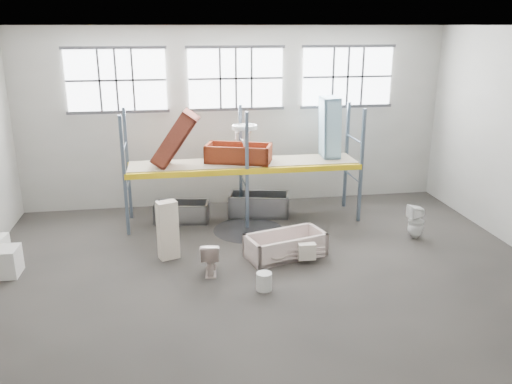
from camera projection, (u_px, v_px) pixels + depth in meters
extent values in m
cube|color=#423D38|center=(268.00, 280.00, 10.91)|extent=(12.00, 10.00, 0.10)
cube|color=silver|center=(270.00, 22.00, 9.36)|extent=(12.00, 10.00, 0.10)
cube|color=#9E9C93|center=(236.00, 118.00, 14.88)|extent=(12.00, 0.10, 5.00)
cube|color=#A19F95|center=(359.00, 281.00, 5.39)|extent=(12.00, 0.10, 5.00)
cube|color=white|center=(116.00, 80.00, 13.95)|extent=(2.60, 0.04, 1.60)
cube|color=white|center=(236.00, 78.00, 14.44)|extent=(2.60, 0.04, 1.60)
cube|color=white|center=(347.00, 77.00, 14.94)|extent=(2.60, 0.04, 1.60)
cube|color=slate|center=(124.00, 177.00, 12.70)|extent=(0.08, 0.08, 3.00)
cube|color=slate|center=(128.00, 164.00, 13.83)|extent=(0.08, 0.08, 3.00)
cube|color=slate|center=(247.00, 171.00, 13.16)|extent=(0.08, 0.08, 3.00)
cube|color=slate|center=(241.00, 160.00, 14.29)|extent=(0.08, 0.08, 3.00)
cube|color=slate|center=(361.00, 166.00, 13.63)|extent=(0.08, 0.08, 3.00)
cube|color=slate|center=(346.00, 156.00, 14.75)|extent=(0.08, 0.08, 3.00)
cube|color=yellow|center=(247.00, 171.00, 13.16)|extent=(6.00, 0.10, 0.14)
cube|color=yellow|center=(241.00, 160.00, 14.29)|extent=(6.00, 0.10, 0.14)
cube|color=gray|center=(244.00, 162.00, 13.70)|extent=(5.90, 1.10, 0.03)
cylinder|color=black|center=(248.00, 230.00, 13.43)|extent=(1.80, 1.80, 0.00)
cube|color=beige|center=(307.00, 251.00, 11.48)|extent=(0.38, 0.19, 0.36)
imported|color=beige|center=(277.00, 257.00, 11.49)|extent=(0.62, 0.62, 0.16)
imported|color=beige|center=(210.00, 257.00, 11.03)|extent=(0.46, 0.73, 0.71)
cube|color=beige|center=(168.00, 230.00, 11.64)|extent=(0.50, 0.41, 1.33)
imported|color=white|center=(416.00, 222.00, 12.81)|extent=(0.41, 0.40, 0.85)
imported|color=white|center=(245.00, 145.00, 13.32)|extent=(0.70, 0.58, 0.57)
cylinder|color=beige|center=(264.00, 281.00, 10.36)|extent=(0.41, 0.41, 0.36)
cube|color=silver|center=(2.00, 262.00, 10.94)|extent=(0.71, 0.61, 0.59)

